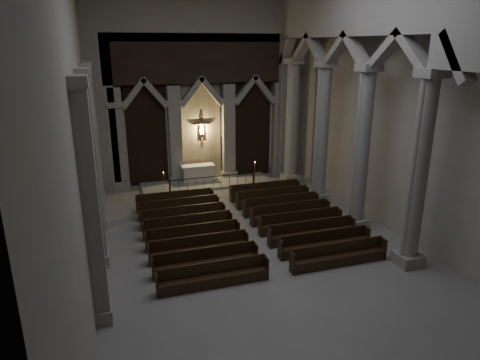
{
  "coord_description": "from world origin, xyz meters",
  "views": [
    {
      "loc": [
        -6.14,
        -15.66,
        8.85
      ],
      "look_at": [
        -0.13,
        3.0,
        2.61
      ],
      "focal_mm": 32.0,
      "sensor_mm": 36.0,
      "label": 1
    }
  ],
  "objects_px": {
    "altar": "(198,173)",
    "candle_stand_right": "(255,179)",
    "altar_rail": "(213,181)",
    "candle_stand_left": "(164,187)",
    "pews": "(245,226)",
    "worshipper": "(245,195)"
  },
  "relations": [
    {
      "from": "altar",
      "to": "candle_stand_right",
      "type": "relative_size",
      "value": 1.37
    },
    {
      "from": "altar_rail",
      "to": "candle_stand_left",
      "type": "bearing_deg",
      "value": 163.8
    },
    {
      "from": "altar_rail",
      "to": "pews",
      "type": "distance_m",
      "value": 6.32
    },
    {
      "from": "altar_rail",
      "to": "pews",
      "type": "relative_size",
      "value": 0.56
    },
    {
      "from": "altar_rail",
      "to": "candle_stand_left",
      "type": "distance_m",
      "value": 3.04
    },
    {
      "from": "altar_rail",
      "to": "worshipper",
      "type": "bearing_deg",
      "value": -63.91
    },
    {
      "from": "altar",
      "to": "altar_rail",
      "type": "bearing_deg",
      "value": -76.85
    },
    {
      "from": "candle_stand_left",
      "to": "pews",
      "type": "xyz_separation_m",
      "value": [
        2.9,
        -7.15,
        -0.05
      ]
    },
    {
      "from": "candle_stand_left",
      "to": "pews",
      "type": "relative_size",
      "value": 0.14
    },
    {
      "from": "candle_stand_right",
      "to": "candle_stand_left",
      "type": "bearing_deg",
      "value": 176.97
    },
    {
      "from": "candle_stand_left",
      "to": "candle_stand_right",
      "type": "xyz_separation_m",
      "value": [
        5.87,
        -0.31,
        0.07
      ]
    },
    {
      "from": "altar",
      "to": "pews",
      "type": "bearing_deg",
      "value": -86.7
    },
    {
      "from": "altar",
      "to": "altar_rail",
      "type": "relative_size",
      "value": 0.4
    },
    {
      "from": "candle_stand_right",
      "to": "pews",
      "type": "xyz_separation_m",
      "value": [
        -2.96,
        -6.84,
        -0.12
      ]
    },
    {
      "from": "candle_stand_right",
      "to": "pews",
      "type": "height_order",
      "value": "candle_stand_right"
    },
    {
      "from": "candle_stand_right",
      "to": "pews",
      "type": "distance_m",
      "value": 7.46
    },
    {
      "from": "altar_rail",
      "to": "candle_stand_left",
      "type": "relative_size",
      "value": 4.05
    },
    {
      "from": "altar",
      "to": "pews",
      "type": "distance_m",
      "value": 8.4
    },
    {
      "from": "altar",
      "to": "worshipper",
      "type": "relative_size",
      "value": 1.9
    },
    {
      "from": "worshipper",
      "to": "candle_stand_right",
      "type": "bearing_deg",
      "value": 44.47
    },
    {
      "from": "altar_rail",
      "to": "candle_stand_right",
      "type": "bearing_deg",
      "value": 10.2
    },
    {
      "from": "altar_rail",
      "to": "worshipper",
      "type": "xyz_separation_m",
      "value": [
        1.26,
        -2.58,
        -0.14
      ]
    }
  ]
}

